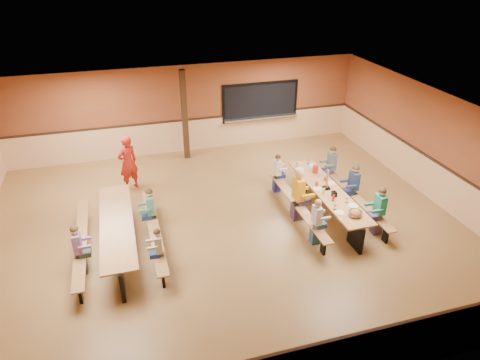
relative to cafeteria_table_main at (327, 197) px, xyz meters
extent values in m
plane|color=brown|center=(-2.74, 0.18, -0.53)|extent=(12.00, 12.00, 0.00)
cube|color=brown|center=(-2.74, 5.18, 0.97)|extent=(12.00, 0.04, 3.00)
cube|color=brown|center=(-2.74, -4.82, 0.97)|extent=(12.00, 0.04, 3.00)
cube|color=brown|center=(3.26, 0.18, 0.97)|extent=(0.04, 10.00, 3.00)
cube|color=white|center=(-2.74, 0.18, 2.47)|extent=(12.00, 10.00, 0.04)
cube|color=black|center=(-0.14, 5.15, 1.02)|extent=(2.60, 0.06, 1.20)
cube|color=silver|center=(-0.14, 5.06, 0.45)|extent=(2.70, 0.28, 0.06)
cube|color=#301D10|center=(-2.94, 4.58, 0.97)|extent=(0.18, 0.18, 3.00)
cube|color=#A46F41|center=(0.00, 0.00, 0.19)|extent=(0.75, 3.60, 0.04)
cube|color=black|center=(0.00, -1.55, -0.18)|extent=(0.08, 0.60, 0.70)
cube|color=black|center=(0.00, 1.55, -0.18)|extent=(0.08, 0.60, 0.70)
cube|color=#A46F41|center=(-0.83, 0.00, -0.09)|extent=(0.26, 3.60, 0.04)
cube|color=black|center=(-0.83, 0.00, -0.32)|extent=(0.06, 0.18, 0.41)
cube|color=#A46F41|center=(0.83, 0.00, -0.09)|extent=(0.26, 3.60, 0.04)
cube|color=black|center=(0.83, 0.00, -0.32)|extent=(0.06, 0.18, 0.41)
cube|color=#A46F41|center=(-5.36, -0.05, 0.19)|extent=(0.75, 3.60, 0.04)
cube|color=black|center=(-5.36, -1.60, -0.18)|extent=(0.08, 0.60, 0.70)
cube|color=black|center=(-5.36, 1.50, -0.18)|extent=(0.08, 0.60, 0.70)
cube|color=#A46F41|center=(-6.19, -0.05, -0.09)|extent=(0.26, 3.60, 0.04)
cube|color=black|center=(-6.19, -0.05, -0.32)|extent=(0.06, 0.18, 0.41)
cube|color=#A46F41|center=(-4.54, -0.05, -0.09)|extent=(0.26, 3.60, 0.04)
cube|color=black|center=(-4.54, -0.05, -0.32)|extent=(0.06, 0.18, 0.41)
imported|color=#AC1F13|center=(-4.93, 2.91, 0.30)|extent=(0.72, 0.64, 1.66)
cylinder|color=#AF2017|center=(0.10, 0.99, 0.32)|extent=(0.16, 0.16, 0.22)
cube|color=black|center=(0.00, -0.35, 0.28)|extent=(0.10, 0.14, 0.13)
cylinder|color=yellow|center=(-0.21, -0.19, 0.30)|extent=(0.06, 0.06, 0.17)
cylinder|color=#B2140F|center=(-0.13, -0.56, 0.30)|extent=(0.06, 0.06, 0.17)
cube|color=black|center=(-0.02, 0.05, 0.24)|extent=(0.16, 0.16, 0.06)
cube|color=#A46F41|center=(-0.02, 0.05, 0.52)|extent=(0.02, 0.09, 0.50)
camera|label=1|loc=(-4.92, -8.70, 5.72)|focal=32.00mm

